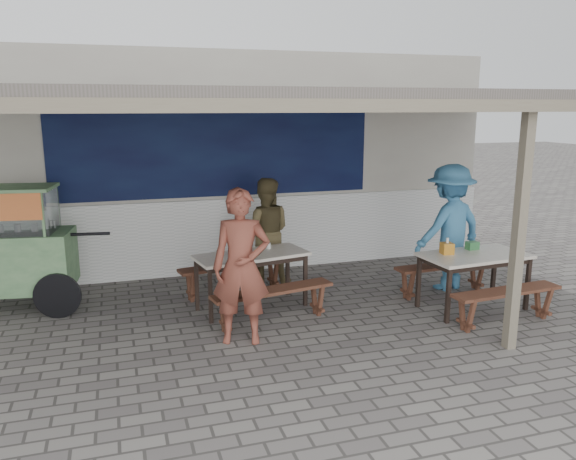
# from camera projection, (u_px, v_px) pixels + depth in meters

# --- Properties ---
(ground) EXTENTS (60.00, 60.00, 0.00)m
(ground) POSITION_uv_depth(u_px,v_px,m) (285.00, 341.00, 6.45)
(ground) COLOR slate
(ground) RESTS_ON ground
(back_wall) EXTENTS (9.00, 1.28, 3.50)m
(back_wall) POSITION_uv_depth(u_px,v_px,m) (223.00, 163.00, 9.42)
(back_wall) COLOR beige
(back_wall) RESTS_ON ground
(warung_roof) EXTENTS (9.00, 4.21, 2.81)m
(warung_roof) POSITION_uv_depth(u_px,v_px,m) (264.00, 100.00, 6.71)
(warung_roof) COLOR #564E49
(warung_roof) RESTS_ON ground
(table_left) EXTENTS (1.57, 0.90, 0.75)m
(table_left) POSITION_uv_depth(u_px,v_px,m) (251.00, 260.00, 7.39)
(table_left) COLOR white
(table_left) RESTS_ON ground
(bench_left_street) EXTENTS (1.60, 0.57, 0.45)m
(bench_left_street) POSITION_uv_depth(u_px,v_px,m) (273.00, 297.00, 6.91)
(bench_left_street) COLOR brown
(bench_left_street) RESTS_ON ground
(bench_left_wall) EXTENTS (1.60, 0.57, 0.45)m
(bench_left_wall) POSITION_uv_depth(u_px,v_px,m) (233.00, 271.00, 8.01)
(bench_left_wall) COLOR brown
(bench_left_wall) RESTS_ON ground
(table_right) EXTENTS (1.44, 0.86, 0.75)m
(table_right) POSITION_uv_depth(u_px,v_px,m) (474.00, 260.00, 7.37)
(table_right) COLOR white
(table_right) RESTS_ON ground
(bench_right_street) EXTENTS (1.50, 0.40, 0.45)m
(bench_right_street) POSITION_uv_depth(u_px,v_px,m) (506.00, 298.00, 6.88)
(bench_right_street) COLOR brown
(bench_right_street) RESTS_ON ground
(bench_right_wall) EXTENTS (1.50, 0.40, 0.45)m
(bench_right_wall) POSITION_uv_depth(u_px,v_px,m) (443.00, 271.00, 8.01)
(bench_right_wall) COLOR brown
(bench_right_wall) RESTS_ON ground
(vendor_cart) EXTENTS (2.12, 1.02, 1.65)m
(vendor_cart) POSITION_uv_depth(u_px,v_px,m) (13.00, 244.00, 7.27)
(vendor_cart) COLOR #78A46D
(vendor_cart) RESTS_ON ground
(patron_street_side) EXTENTS (0.74, 0.59, 1.77)m
(patron_street_side) POSITION_uv_depth(u_px,v_px,m) (241.00, 267.00, 6.28)
(patron_street_side) COLOR brown
(patron_street_side) RESTS_ON ground
(patron_wall_side) EXTENTS (0.93, 0.81, 1.62)m
(patron_wall_side) POSITION_uv_depth(u_px,v_px,m) (265.00, 232.00, 8.39)
(patron_wall_side) COLOR brown
(patron_wall_side) RESTS_ON ground
(patron_right_table) EXTENTS (1.32, 0.94, 1.84)m
(patron_right_table) POSITION_uv_depth(u_px,v_px,m) (449.00, 227.00, 8.17)
(patron_right_table) COLOR teal
(patron_right_table) RESTS_ON ground
(tissue_box) EXTENTS (0.16, 0.16, 0.15)m
(tissue_box) POSITION_uv_depth(u_px,v_px,m) (447.00, 248.00, 7.35)
(tissue_box) COLOR orange
(tissue_box) RESTS_ON table_right
(donation_box) EXTENTS (0.17, 0.12, 0.11)m
(donation_box) POSITION_uv_depth(u_px,v_px,m) (472.00, 246.00, 7.58)
(donation_box) COLOR #347640
(donation_box) RESTS_ON table_right
(condiment_jar) EXTENTS (0.07, 0.07, 0.08)m
(condiment_jar) POSITION_uv_depth(u_px,v_px,m) (268.00, 246.00, 7.63)
(condiment_jar) COLOR silver
(condiment_jar) RESTS_ON table_left
(condiment_bowl) EXTENTS (0.23, 0.23, 0.05)m
(condiment_bowl) POSITION_uv_depth(u_px,v_px,m) (245.00, 252.00, 7.35)
(condiment_bowl) COLOR silver
(condiment_bowl) RESTS_ON table_left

